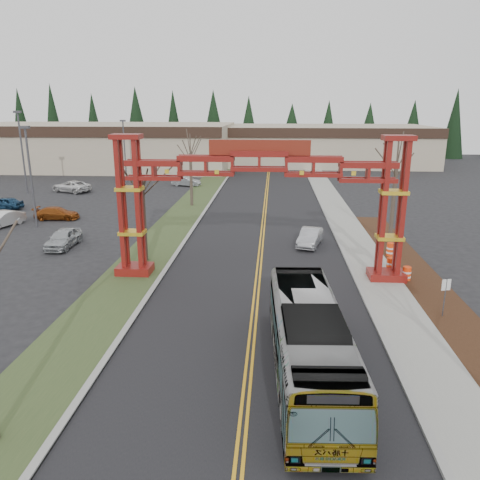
# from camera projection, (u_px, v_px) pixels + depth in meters

# --- Properties ---
(road) EXTENTS (12.00, 110.00, 0.02)m
(road) POSITION_uv_depth(u_px,v_px,m) (261.00, 246.00, 36.53)
(road) COLOR black
(road) RESTS_ON ground
(lane_line_left) EXTENTS (0.12, 100.00, 0.01)m
(lane_line_left) POSITION_uv_depth(u_px,v_px,m) (260.00, 245.00, 36.54)
(lane_line_left) COLOR gold
(lane_line_left) RESTS_ON road
(lane_line_right) EXTENTS (0.12, 100.00, 0.01)m
(lane_line_right) POSITION_uv_depth(u_px,v_px,m) (263.00, 245.00, 36.52)
(lane_line_right) COLOR gold
(lane_line_right) RESTS_ON road
(curb_right) EXTENTS (0.30, 110.00, 0.15)m
(curb_right) POSITION_uv_depth(u_px,v_px,m) (341.00, 246.00, 36.09)
(curb_right) COLOR #999995
(curb_right) RESTS_ON ground
(sidewalk_right) EXTENTS (2.60, 110.00, 0.14)m
(sidewalk_right) POSITION_uv_depth(u_px,v_px,m) (360.00, 247.00, 35.99)
(sidewalk_right) COLOR gray
(sidewalk_right) RESTS_ON ground
(landscape_strip) EXTENTS (2.60, 50.00, 0.12)m
(landscape_strip) POSITION_uv_depth(u_px,v_px,m) (474.00, 343.00, 21.43)
(landscape_strip) COLOR black
(landscape_strip) RESTS_ON ground
(grass_median) EXTENTS (4.00, 110.00, 0.08)m
(grass_median) POSITION_uv_depth(u_px,v_px,m) (161.00, 243.00, 37.08)
(grass_median) COLOR #354924
(grass_median) RESTS_ON ground
(curb_left) EXTENTS (0.30, 110.00, 0.15)m
(curb_left) POSITION_uv_depth(u_px,v_px,m) (184.00, 243.00, 36.94)
(curb_left) COLOR #999995
(curb_left) RESTS_ON ground
(gateway_arch) EXTENTS (18.20, 1.60, 8.90)m
(gateway_arch) POSITION_uv_depth(u_px,v_px,m) (259.00, 184.00, 28.18)
(gateway_arch) COLOR maroon
(gateway_arch) RESTS_ON ground
(retail_building_west) EXTENTS (46.00, 22.30, 7.50)m
(retail_building_west) POSITION_uv_depth(u_px,v_px,m) (100.00, 146.00, 82.60)
(retail_building_west) COLOR #B6A78B
(retail_building_west) RESTS_ON ground
(retail_building_east) EXTENTS (38.00, 20.30, 7.00)m
(retail_building_east) POSITION_uv_depth(u_px,v_px,m) (323.00, 145.00, 87.55)
(retail_building_east) COLOR #B6A78B
(retail_building_east) RESTS_ON ground
(conifer_treeline) EXTENTS (116.10, 5.60, 13.00)m
(conifer_treeline) POSITION_uv_depth(u_px,v_px,m) (272.00, 126.00, 98.96)
(conifer_treeline) COLOR black
(conifer_treeline) RESTS_ON ground
(transit_bus) EXTENTS (3.15, 11.20, 3.09)m
(transit_bus) POSITION_uv_depth(u_px,v_px,m) (309.00, 342.00, 18.44)
(transit_bus) COLOR #A1A3A8
(transit_bus) RESTS_ON ground
(silver_sedan) EXTENTS (2.40, 4.29, 1.34)m
(silver_sedan) POSITION_uv_depth(u_px,v_px,m) (310.00, 237.00, 36.42)
(silver_sedan) COLOR #A5A8AD
(silver_sedan) RESTS_ON ground
(parked_car_near_a) EXTENTS (1.74, 4.25, 1.44)m
(parked_car_near_a) POSITION_uv_depth(u_px,v_px,m) (63.00, 238.00, 35.95)
(parked_car_near_a) COLOR #A7ABAE
(parked_car_near_a) RESTS_ON ground
(parked_car_near_b) EXTENTS (2.64, 4.45, 1.39)m
(parked_car_near_b) POSITION_uv_depth(u_px,v_px,m) (2.00, 219.00, 42.05)
(parked_car_near_b) COLOR silver
(parked_car_near_b) RESTS_ON ground
(parked_car_mid_a) EXTENTS (4.29, 1.98, 1.21)m
(parked_car_mid_a) POSITION_uv_depth(u_px,v_px,m) (57.00, 213.00, 44.81)
(parked_car_mid_a) COLOR #8C3F13
(parked_car_mid_a) RESTS_ON ground
(parked_car_mid_b) EXTENTS (4.00, 1.90, 1.32)m
(parked_car_mid_b) POSITION_uv_depth(u_px,v_px,m) (4.00, 203.00, 49.18)
(parked_car_mid_b) COLOR navy
(parked_car_mid_b) RESTS_ON ground
(parked_car_far_a) EXTENTS (4.08, 2.22, 1.28)m
(parked_car_far_a) POSITION_uv_depth(u_px,v_px,m) (186.00, 181.00, 63.52)
(parked_car_far_a) COLOR #9A9FA2
(parked_car_far_a) RESTS_ON ground
(parked_car_far_b) EXTENTS (5.74, 4.28, 1.45)m
(parked_car_far_b) POSITION_uv_depth(u_px,v_px,m) (71.00, 186.00, 59.12)
(parked_car_far_b) COLOR silver
(parked_car_far_b) RESTS_ON ground
(bare_tree_median_mid) EXTENTS (3.49, 3.49, 8.04)m
(bare_tree_median_mid) POSITION_uv_depth(u_px,v_px,m) (141.00, 180.00, 31.36)
(bare_tree_median_mid) COLOR #382D26
(bare_tree_median_mid) RESTS_ON ground
(bare_tree_median_far) EXTENTS (3.10, 3.10, 7.72)m
(bare_tree_median_far) POSITION_uv_depth(u_px,v_px,m) (190.00, 154.00, 49.50)
(bare_tree_median_far) COLOR #382D26
(bare_tree_median_far) RESTS_ON ground
(bare_tree_right_far) EXTENTS (3.17, 3.17, 8.28)m
(bare_tree_right_far) POSITION_uv_depth(u_px,v_px,m) (396.00, 167.00, 34.87)
(bare_tree_right_far) COLOR #382D26
(bare_tree_right_far) RESTS_ON ground
(light_pole_near) EXTENTS (0.77, 0.39, 8.89)m
(light_pole_near) POSITION_uv_depth(u_px,v_px,m) (30.00, 170.00, 40.90)
(light_pole_near) COLOR #3F3F44
(light_pole_near) RESTS_ON ground
(light_pole_mid) EXTENTS (0.86, 0.43, 9.97)m
(light_pole_mid) POSITION_uv_depth(u_px,v_px,m) (22.00, 146.00, 56.85)
(light_pole_mid) COLOR #3F3F44
(light_pole_mid) RESTS_ON ground
(light_pole_far) EXTENTS (0.75, 0.38, 8.65)m
(light_pole_far) POSITION_uv_depth(u_px,v_px,m) (124.00, 146.00, 66.11)
(light_pole_far) COLOR #3F3F44
(light_pole_far) RESTS_ON ground
(street_sign) EXTENTS (0.48, 0.17, 2.13)m
(street_sign) POSITION_uv_depth(u_px,v_px,m) (445.00, 291.00, 23.60)
(street_sign) COLOR #3F3F44
(street_sign) RESTS_ON ground
(barrel_south) EXTENTS (0.52, 0.52, 0.96)m
(barrel_south) POSITION_uv_depth(u_px,v_px,m) (407.00, 274.00, 28.94)
(barrel_south) COLOR #FC3D0E
(barrel_south) RESTS_ON ground
(barrel_mid) EXTENTS (0.56, 0.56, 1.04)m
(barrel_mid) POSITION_uv_depth(u_px,v_px,m) (391.00, 266.00, 30.39)
(barrel_mid) COLOR #FC3D0E
(barrel_mid) RESTS_ON ground
(barrel_north) EXTENTS (0.58, 0.58, 1.07)m
(barrel_north) POSITION_uv_depth(u_px,v_px,m) (391.00, 250.00, 33.59)
(barrel_north) COLOR #FC3D0E
(barrel_north) RESTS_ON ground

